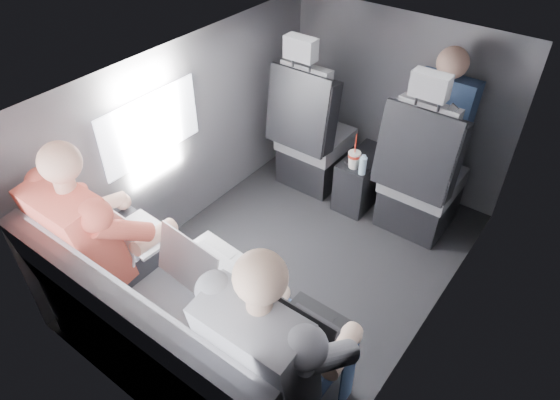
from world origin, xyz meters
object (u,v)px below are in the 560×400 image
Objects in this scene: front_seat_right at (420,182)px; water_bottle at (363,165)px; laptop_black at (309,328)px; passenger_front_right at (440,120)px; front_seat_left at (311,140)px; passenger_rear_left at (106,239)px; soda_cup at (354,159)px; passenger_rear_right at (279,352)px; center_console at (362,179)px; laptop_white at (132,233)px; rear_bench at (174,344)px; laptop_silver at (205,262)px.

water_bottle is (-0.37, -0.15, 0.07)m from front_seat_right.
laptop_black is 0.41× the size of passenger_front_right.
passenger_rear_left is at bearing -92.93° from front_seat_left.
soda_cup is 0.21× the size of passenger_rear_right.
front_seat_right reaches higher than center_console.
front_seat_right is 4.61× the size of soda_cup.
front_seat_left is at bearing 88.71° from laptop_white.
passenger_front_right is at bearing 42.32° from soda_cup.
laptop_white is (-0.57, -1.53, 0.17)m from water_bottle.
laptop_white is at bearing -107.20° from soda_cup.
front_seat_left is 2.64× the size of center_console.
rear_bench is at bearing -24.51° from laptop_white.
laptop_silver reaches higher than water_bottle.
rear_bench is 1.76m from water_bottle.
passenger_rear_right is at bearing -85.38° from front_seat_right.
laptop_white is (-0.49, -1.72, 0.43)m from center_console.
soda_cup is 0.63m from passenger_front_right.
soda_cup is 1.78m from passenger_rear_left.
center_console is at bearing -152.13° from passenger_front_right.
passenger_rear_left is (-0.54, -1.69, 0.19)m from soda_cup.
soda_cup is (-0.46, -0.12, 0.07)m from front_seat_right.
center_console is at bearing 74.16° from laptop_white.
passenger_rear_right is (0.60, -1.85, 0.46)m from center_console.
front_seat_right is (0.90, 0.00, 0.00)m from front_seat_left.
front_seat_right is at bearing 96.02° from laptop_black.
laptop_black is at bearing 82.76° from passenger_rear_right.
soda_cup is at bearing 72.33° from passenger_rear_left.
laptop_black is (0.63, -1.49, 0.16)m from soda_cup.
center_console is 0.72m from passenger_front_right.
rear_bench reaches higher than water_bottle.
rear_bench is 1.79m from soda_cup.
front_seat_left is at bearing 104.93° from laptop_silver.
front_seat_left is 1.70m from laptop_white.
passenger_rear_left reaches higher than front_seat_right.
passenger_front_right is at bearing 65.19° from passenger_rear_left.
front_seat_left is 0.79× the size of rear_bench.
water_bottle is at bearing 87.31° from rear_bench.
laptop_silver is at bearing -103.10° from passenger_front_right.
front_seat_left is 1.83m from passenger_rear_left.
soda_cup is 1.80m from passenger_rear_right.
passenger_rear_left reaches higher than passenger_front_right.
laptop_silver reaches higher than center_console.
water_bottle is 1.78m from passenger_rear_left.
passenger_rear_left is (-0.54, 0.09, 0.35)m from rear_bench.
passenger_rear_left is (-0.52, -0.20, 0.02)m from laptop_silver.
rear_bench is 4.49× the size of laptop_white.
passenger_front_right is at bearing 98.29° from front_seat_right.
passenger_front_right reaches higher than laptop_white.
rear_bench is 0.65m from passenger_rear_left.
front_seat_left is 3.65× the size of laptop_black.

